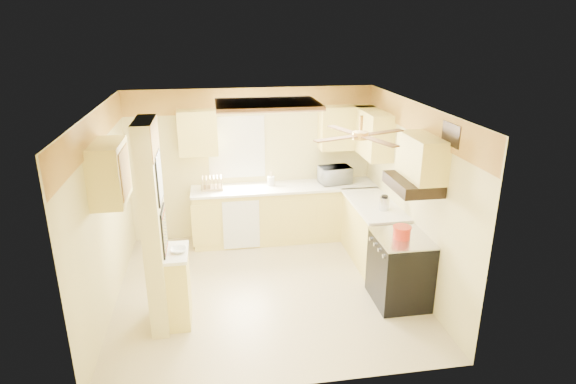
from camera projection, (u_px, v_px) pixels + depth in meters
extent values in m
plane|color=#CEBC8E|center=(267.00, 289.00, 6.62)|extent=(4.00, 4.00, 0.00)
plane|color=white|center=(264.00, 108.00, 5.79)|extent=(4.00, 4.00, 0.00)
plane|color=#DFD088|center=(252.00, 164.00, 7.98)|extent=(4.00, 0.00, 4.00)
plane|color=#DFD088|center=(290.00, 277.00, 4.44)|extent=(4.00, 0.00, 4.00)
plane|color=#DFD088|center=(104.00, 214.00, 5.91)|extent=(0.00, 3.80, 3.80)
plane|color=#DFD088|center=(412.00, 196.00, 6.51)|extent=(0.00, 3.80, 3.80)
cube|color=#F1BC47|center=(251.00, 101.00, 7.61)|extent=(4.00, 0.02, 0.40)
cube|color=#DFD088|center=(154.00, 228.00, 5.49)|extent=(0.20, 0.70, 2.50)
cube|color=#F8E668|center=(179.00, 288.00, 5.79)|extent=(0.25, 0.55, 0.90)
cube|color=white|center=(176.00, 253.00, 5.64)|extent=(0.28, 0.58, 0.04)
cube|color=#F8E668|center=(285.00, 214.00, 8.04)|extent=(3.00, 0.60, 0.90)
cube|color=#F8E668|center=(373.00, 233.00, 7.29)|extent=(0.60, 1.40, 0.90)
cube|color=white|center=(285.00, 187.00, 7.87)|extent=(3.04, 0.64, 0.04)
cube|color=white|center=(374.00, 204.00, 7.13)|extent=(0.64, 1.44, 0.04)
cube|color=white|center=(241.00, 225.00, 7.64)|extent=(0.58, 0.02, 0.80)
cube|color=white|center=(237.00, 147.00, 7.82)|extent=(0.92, 0.02, 1.02)
cube|color=white|center=(237.00, 147.00, 7.83)|extent=(0.80, 0.02, 0.90)
cube|color=#F8E668|center=(198.00, 133.00, 7.48)|extent=(0.60, 0.35, 0.70)
cube|color=#F8E668|center=(347.00, 127.00, 7.85)|extent=(0.90, 0.35, 0.70)
cube|color=#F8E668|center=(373.00, 133.00, 7.45)|extent=(0.35, 1.00, 0.70)
cube|color=#F8E668|center=(109.00, 172.00, 5.50)|extent=(0.35, 0.75, 0.70)
cube|color=#F8E668|center=(422.00, 157.00, 5.74)|extent=(0.35, 0.76, 0.52)
cube|color=black|center=(400.00, 270.00, 6.22)|extent=(0.65, 0.76, 0.90)
cube|color=silver|center=(403.00, 238.00, 6.06)|extent=(0.66, 0.77, 0.02)
cylinder|color=silver|center=(384.00, 256.00, 5.82)|extent=(0.03, 0.05, 0.05)
cylinder|color=silver|center=(379.00, 250.00, 5.97)|extent=(0.03, 0.05, 0.05)
cylinder|color=silver|center=(375.00, 244.00, 6.12)|extent=(0.03, 0.05, 0.05)
cylinder|color=silver|center=(371.00, 239.00, 6.28)|extent=(0.03, 0.05, 0.05)
cube|color=black|center=(413.00, 184.00, 5.84)|extent=(0.50, 0.76, 0.14)
cube|color=black|center=(159.00, 178.00, 5.31)|extent=(0.02, 0.42, 0.57)
cube|color=white|center=(160.00, 178.00, 5.31)|extent=(0.01, 0.37, 0.52)
cube|color=black|center=(164.00, 232.00, 5.53)|extent=(0.02, 0.42, 0.57)
cube|color=yellow|center=(165.00, 232.00, 5.53)|extent=(0.01, 0.37, 0.52)
cube|color=brown|center=(267.00, 104.00, 6.28)|extent=(1.35, 0.95, 0.06)
cube|color=white|center=(267.00, 106.00, 6.29)|extent=(1.15, 0.75, 0.02)
cylinder|color=gold|center=(361.00, 123.00, 5.32)|extent=(0.04, 0.04, 0.16)
cylinder|color=gold|center=(360.00, 135.00, 5.36)|extent=(0.18, 0.18, 0.08)
cube|color=brown|center=(383.00, 132.00, 5.51)|extent=(0.55, 0.28, 0.01)
cube|color=brown|center=(344.00, 130.00, 5.63)|extent=(0.28, 0.55, 0.01)
cube|color=brown|center=(337.00, 139.00, 5.22)|extent=(0.55, 0.28, 0.01)
cube|color=brown|center=(379.00, 141.00, 5.10)|extent=(0.28, 0.55, 0.01)
cube|color=black|center=(451.00, 134.00, 5.32)|extent=(0.02, 0.40, 0.25)
imported|color=white|center=(335.00, 175.00, 7.98)|extent=(0.55, 0.41, 0.28)
imported|color=white|center=(179.00, 250.00, 5.60)|extent=(0.19, 0.19, 0.05)
cylinder|color=red|center=(402.00, 233.00, 6.01)|extent=(0.22, 0.22, 0.14)
cylinder|color=red|center=(402.00, 227.00, 5.99)|extent=(0.23, 0.23, 0.02)
cylinder|color=silver|center=(384.00, 204.00, 6.84)|extent=(0.14, 0.14, 0.19)
cylinder|color=black|center=(385.00, 196.00, 6.81)|extent=(0.09, 0.09, 0.03)
cube|color=tan|center=(212.00, 188.00, 7.73)|extent=(0.34, 0.25, 0.04)
cube|color=tan|center=(203.00, 184.00, 7.68)|extent=(0.02, 0.23, 0.20)
cube|color=tan|center=(207.00, 183.00, 7.69)|extent=(0.02, 0.23, 0.20)
cube|color=tan|center=(210.00, 183.00, 7.70)|extent=(0.02, 0.23, 0.20)
cube|color=tan|center=(214.00, 183.00, 7.70)|extent=(0.02, 0.23, 0.20)
cube|color=tan|center=(218.00, 183.00, 7.71)|extent=(0.02, 0.23, 0.20)
cube|color=tan|center=(221.00, 183.00, 7.72)|extent=(0.02, 0.23, 0.20)
cylinder|color=white|center=(207.00, 183.00, 7.69)|extent=(0.01, 0.20, 0.20)
cylinder|color=white|center=(214.00, 183.00, 7.70)|extent=(0.01, 0.20, 0.20)
cylinder|color=white|center=(271.00, 181.00, 7.89)|extent=(0.12, 0.12, 0.15)
cylinder|color=tan|center=(272.00, 178.00, 7.88)|extent=(0.01, 0.01, 0.23)
cylinder|color=tan|center=(271.00, 178.00, 7.89)|extent=(0.01, 0.01, 0.23)
cylinder|color=tan|center=(270.00, 179.00, 7.87)|extent=(0.01, 0.01, 0.23)
cylinder|color=tan|center=(271.00, 179.00, 7.85)|extent=(0.01, 0.01, 0.23)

